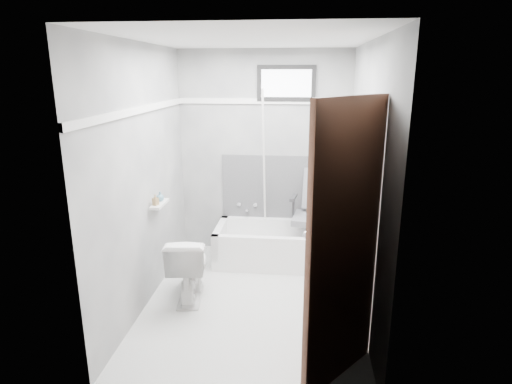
# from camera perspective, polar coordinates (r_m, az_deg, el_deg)

# --- Properties ---
(floor) EXTENTS (2.60, 2.60, 0.00)m
(floor) POSITION_cam_1_polar(r_m,az_deg,el_deg) (4.28, -0.48, -14.30)
(floor) COLOR white
(floor) RESTS_ON ground
(ceiling) EXTENTS (2.60, 2.60, 0.00)m
(ceiling) POSITION_cam_1_polar(r_m,az_deg,el_deg) (3.72, -0.57, 19.72)
(ceiling) COLOR silver
(ceiling) RESTS_ON floor
(wall_back) EXTENTS (2.00, 0.02, 2.40)m
(wall_back) POSITION_cam_1_polar(r_m,az_deg,el_deg) (5.09, 1.07, 5.03)
(wall_back) COLOR slate
(wall_back) RESTS_ON floor
(wall_front) EXTENTS (2.00, 0.02, 2.40)m
(wall_front) POSITION_cam_1_polar(r_m,az_deg,el_deg) (2.59, -3.65, -5.49)
(wall_front) COLOR slate
(wall_front) RESTS_ON floor
(wall_left) EXTENTS (0.02, 2.60, 2.40)m
(wall_left) POSITION_cam_1_polar(r_m,az_deg,el_deg) (4.05, -14.72, 1.78)
(wall_left) COLOR slate
(wall_left) RESTS_ON floor
(wall_right) EXTENTS (0.02, 2.60, 2.40)m
(wall_right) POSITION_cam_1_polar(r_m,az_deg,el_deg) (3.85, 14.45, 1.08)
(wall_right) COLOR slate
(wall_right) RESTS_ON floor
(bathtub) EXTENTS (1.50, 0.70, 0.42)m
(bathtub) POSITION_cam_1_polar(r_m,az_deg,el_deg) (5.00, 3.31, -7.03)
(bathtub) COLOR white
(bathtub) RESTS_ON floor
(office_chair) EXTENTS (0.62, 0.62, 0.95)m
(office_chair) POSITION_cam_1_polar(r_m,az_deg,el_deg) (4.92, 7.74, -2.79)
(office_chair) COLOR slate
(office_chair) RESTS_ON bathtub
(toilet) EXTENTS (0.44, 0.70, 0.65)m
(toilet) POSITION_cam_1_polar(r_m,az_deg,el_deg) (4.25, -8.94, -9.81)
(toilet) COLOR white
(toilet) RESTS_ON floor
(door) EXTENTS (0.78, 0.78, 2.00)m
(door) POSITION_cam_1_polar(r_m,az_deg,el_deg) (2.72, 17.64, -9.77)
(door) COLOR #502E1E
(door) RESTS_ON floor
(window) EXTENTS (0.66, 0.04, 0.40)m
(window) POSITION_cam_1_polar(r_m,az_deg,el_deg) (4.98, 4.07, 14.26)
(window) COLOR black
(window) RESTS_ON wall_back
(backerboard) EXTENTS (1.50, 0.02, 0.78)m
(backerboard) POSITION_cam_1_polar(r_m,az_deg,el_deg) (5.15, 3.81, 0.58)
(backerboard) COLOR #4C4C4F
(backerboard) RESTS_ON wall_back
(trim_back) EXTENTS (2.00, 0.02, 0.06)m
(trim_back) POSITION_cam_1_polar(r_m,az_deg,el_deg) (5.00, 1.09, 12.01)
(trim_back) COLOR white
(trim_back) RESTS_ON wall_back
(trim_left) EXTENTS (0.02, 2.60, 0.06)m
(trim_left) POSITION_cam_1_polar(r_m,az_deg,el_deg) (3.95, -15.17, 10.53)
(trim_left) COLOR white
(trim_left) RESTS_ON wall_left
(pole) EXTENTS (0.02, 0.58, 1.88)m
(pole) POSITION_cam_1_polar(r_m,az_deg,el_deg) (4.88, 1.10, 2.79)
(pole) COLOR white
(pole) RESTS_ON bathtub
(shelf) EXTENTS (0.10, 0.32, 0.02)m
(shelf) POSITION_cam_1_polar(r_m,az_deg,el_deg) (4.27, -12.74, -1.56)
(shelf) COLOR silver
(shelf) RESTS_ON wall_left
(soap_bottle_a) EXTENTS (0.06, 0.06, 0.11)m
(soap_bottle_a) POSITION_cam_1_polar(r_m,az_deg,el_deg) (4.19, -13.26, -1.02)
(soap_bottle_a) COLOR olive
(soap_bottle_a) RESTS_ON shelf
(soap_bottle_b) EXTENTS (0.10, 0.10, 0.10)m
(soap_bottle_b) POSITION_cam_1_polar(r_m,az_deg,el_deg) (4.31, -12.67, -0.57)
(soap_bottle_b) COLOR teal
(soap_bottle_b) RESTS_ON shelf
(faucet) EXTENTS (0.26, 0.10, 0.16)m
(faucet) POSITION_cam_1_polar(r_m,az_deg,el_deg) (5.24, -1.17, -1.99)
(faucet) COLOR silver
(faucet) RESTS_ON wall_back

